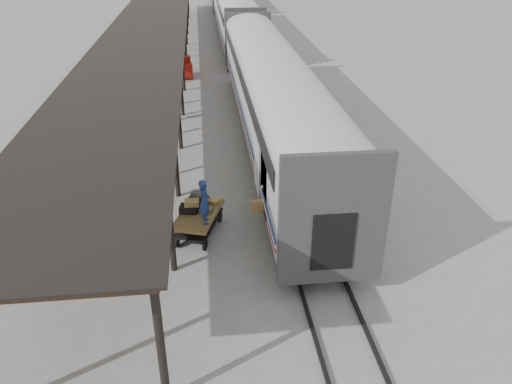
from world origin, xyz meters
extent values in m
plane|color=slate|center=(0.00, 0.00, 0.00)|extent=(160.00, 160.00, 0.00)
cube|color=silver|center=(3.20, 8.00, 2.60)|extent=(3.00, 24.00, 2.90)
cube|color=#28282B|center=(3.20, -3.90, 2.60)|extent=(3.04, 0.22, 3.50)
cube|color=black|center=(1.68, 8.00, 3.50)|extent=(0.04, 22.08, 0.65)
cube|color=black|center=(3.20, 8.00, 0.90)|extent=(2.55, 23.04, 0.50)
cube|color=silver|center=(3.20, 34.00, 2.60)|extent=(3.00, 24.00, 2.90)
cube|color=#28282B|center=(3.20, 22.10, 2.60)|extent=(3.04, 0.22, 3.50)
cube|color=black|center=(1.68, 34.00, 3.50)|extent=(0.04, 22.08, 0.65)
cube|color=black|center=(3.20, 34.00, 0.90)|extent=(2.55, 23.04, 0.50)
cube|color=black|center=(1.95, -0.50, 2.15)|extent=(0.50, 1.70, 2.00)
imported|color=white|center=(1.95, -0.50, 2.01)|extent=(0.72, 0.89, 1.72)
cube|color=olive|center=(1.55, -0.65, 1.40)|extent=(0.57, 0.25, 0.42)
cube|color=#422B19|center=(-3.40, 24.00, 4.00)|extent=(4.60, 64.00, 0.18)
cube|color=black|center=(-3.40, 24.00, 4.12)|extent=(4.90, 64.30, 0.06)
cylinder|color=black|center=(-5.45, 24.00, 2.00)|extent=(0.20, 0.20, 4.00)
cylinder|color=black|center=(-1.35, -7.00, 2.00)|extent=(0.20, 0.20, 4.00)
cylinder|color=black|center=(-1.35, 24.00, 2.00)|extent=(0.20, 0.20, 4.00)
cube|color=black|center=(2.48, 34.00, 0.06)|extent=(0.10, 150.00, 0.12)
cube|color=black|center=(3.92, 34.00, 0.06)|extent=(0.10, 150.00, 0.12)
cube|color=brown|center=(-0.52, 0.05, 0.80)|extent=(1.93, 2.67, 0.12)
cube|color=black|center=(-0.52, 0.05, 0.45)|extent=(1.80, 2.54, 0.06)
cylinder|color=black|center=(-1.29, -0.70, 0.20)|extent=(0.20, 0.41, 0.40)
cylinder|color=black|center=(-0.34, -1.01, 0.20)|extent=(0.20, 0.41, 0.40)
cylinder|color=black|center=(-0.70, 1.11, 0.20)|extent=(0.20, 0.41, 0.40)
cylinder|color=black|center=(0.25, 0.80, 0.20)|extent=(0.20, 0.41, 0.40)
cube|color=#3C3B3E|center=(-0.60, 0.65, 0.96)|extent=(0.62, 0.46, 0.20)
cube|color=olive|center=(0.01, 0.66, 0.95)|extent=(0.63, 0.59, 0.19)
cube|color=black|center=(-0.85, 0.16, 0.99)|extent=(0.70, 0.55, 0.25)
cube|color=#454E2F|center=(-0.24, 0.08, 0.94)|extent=(0.54, 0.45, 0.17)
cube|color=#482E1C|center=(-0.52, 0.63, 1.17)|extent=(0.62, 0.53, 0.19)
cube|color=olive|center=(-0.73, 0.18, 1.20)|extent=(0.52, 0.38, 0.20)
cube|color=#3C3B3E|center=(-0.53, 0.53, 1.35)|extent=(0.49, 0.42, 0.15)
cube|color=maroon|center=(-1.32, 21.33, 0.59)|extent=(1.14, 1.71, 0.97)
cube|color=maroon|center=(-1.37, 21.76, 1.24)|extent=(0.98, 0.74, 0.38)
cylinder|color=black|center=(-1.68, 20.69, 0.19)|extent=(0.17, 0.40, 0.39)
cylinder|color=black|center=(-0.83, 20.79, 0.19)|extent=(0.17, 0.40, 0.39)
cylinder|color=black|center=(-1.81, 21.87, 0.19)|extent=(0.17, 0.40, 0.39)
cylinder|color=black|center=(-0.96, 21.96, 0.19)|extent=(0.17, 0.40, 0.39)
imported|color=navy|center=(-0.27, -0.60, 1.66)|extent=(0.44, 0.62, 1.59)
imported|color=black|center=(-1.85, 12.05, 0.94)|extent=(1.15, 0.58, 1.89)
camera|label=1|loc=(-0.17, -15.17, 9.71)|focal=35.00mm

